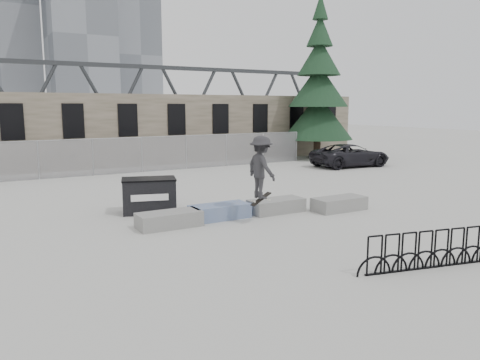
# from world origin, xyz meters

# --- Properties ---
(ground) EXTENTS (120.00, 120.00, 0.00)m
(ground) POSITION_xyz_m (0.00, 0.00, 0.00)
(ground) COLOR #B2B2AD
(ground) RESTS_ON ground
(stone_wall) EXTENTS (36.00, 2.58, 4.50)m
(stone_wall) POSITION_xyz_m (0.00, 16.24, 2.26)
(stone_wall) COLOR #685E4C
(stone_wall) RESTS_ON ground
(chainlink_fence) EXTENTS (22.06, 0.06, 2.02)m
(chainlink_fence) POSITION_xyz_m (-0.00, 12.50, 1.04)
(chainlink_fence) COLOR gray
(chainlink_fence) RESTS_ON ground
(planter_far_left) EXTENTS (2.00, 0.90, 0.48)m
(planter_far_left) POSITION_xyz_m (-3.26, 0.08, 0.26)
(planter_far_left) COLOR gray
(planter_far_left) RESTS_ON ground
(planter_center_left) EXTENTS (2.00, 0.90, 0.48)m
(planter_center_left) POSITION_xyz_m (-1.37, 0.28, 0.26)
(planter_center_left) COLOR #35579F
(planter_center_left) RESTS_ON ground
(planter_center_right) EXTENTS (2.00, 0.90, 0.48)m
(planter_center_right) POSITION_xyz_m (0.81, 0.10, 0.26)
(planter_center_right) COLOR gray
(planter_center_right) RESTS_ON ground
(planter_offset) EXTENTS (2.00, 0.90, 0.48)m
(planter_offset) POSITION_xyz_m (2.98, -0.78, 0.26)
(planter_offset) COLOR gray
(planter_offset) RESTS_ON ground
(dumpster) EXTENTS (2.12, 1.64, 1.23)m
(dumpster) POSITION_xyz_m (-3.10, 2.37, 0.62)
(dumpster) COLOR black
(dumpster) RESTS_ON ground
(bike_rack) EXTENTS (3.95, 0.94, 0.90)m
(bike_rack) POSITION_xyz_m (0.69, -6.53, 0.44)
(bike_rack) COLOR black
(bike_rack) RESTS_ON ground
(spruce_tree) EXTENTS (5.01, 5.01, 11.50)m
(spruce_tree) POSITION_xyz_m (13.30, 13.10, 4.66)
(spruce_tree) COLOR #38281E
(spruce_tree) RESTS_ON ground
(skyline_towers) EXTENTS (58.00, 28.00, 48.00)m
(skyline_towers) POSITION_xyz_m (-1.01, 93.81, 20.79)
(skyline_towers) COLOR slate
(skyline_towers) RESTS_ON ground
(truss_bridge) EXTENTS (70.00, 3.00, 9.80)m
(truss_bridge) POSITION_xyz_m (10.00, 55.00, 4.13)
(truss_bridge) COLOR #2D3033
(truss_bridge) RESTS_ON ground
(suv) EXTENTS (5.26, 2.73, 1.42)m
(suv) POSITION_xyz_m (12.12, 8.38, 0.71)
(suv) COLOR black
(suv) RESTS_ON ground
(skateboarder) EXTENTS (0.78, 1.31, 2.21)m
(skateboarder) POSITION_xyz_m (-0.53, -0.97, 1.83)
(skateboarder) COLOR #2B2A2D
(skateboarder) RESTS_ON ground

